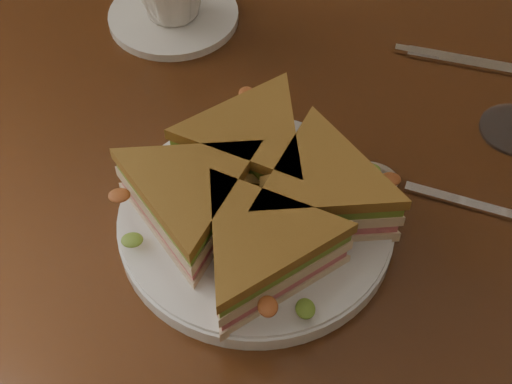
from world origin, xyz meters
TOP-DOWN VIEW (x-y plane):
  - table at (0.00, 0.00)m, footprint 1.20×0.80m
  - plate at (-0.04, -0.08)m, footprint 0.25×0.25m
  - sandwich_wedges at (-0.04, -0.08)m, footprint 0.31×0.31m
  - crisps_mound at (-0.04, -0.08)m, footprint 0.09×0.09m
  - spoon at (0.06, 0.02)m, footprint 0.18×0.04m
  - knife at (0.09, 0.23)m, footprint 0.21×0.05m
  - saucer at (-0.26, 0.15)m, footprint 0.15×0.15m

SIDE VIEW (x-z plane):
  - table at x=0.00m, z-range 0.28..1.03m
  - knife at x=0.09m, z-range 0.75..0.75m
  - spoon at x=0.06m, z-range 0.75..0.76m
  - saucer at x=-0.26m, z-range 0.75..0.76m
  - plate at x=-0.04m, z-range 0.75..0.77m
  - crisps_mound at x=-0.04m, z-range 0.77..0.82m
  - sandwich_wedges at x=-0.04m, z-range 0.77..0.82m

